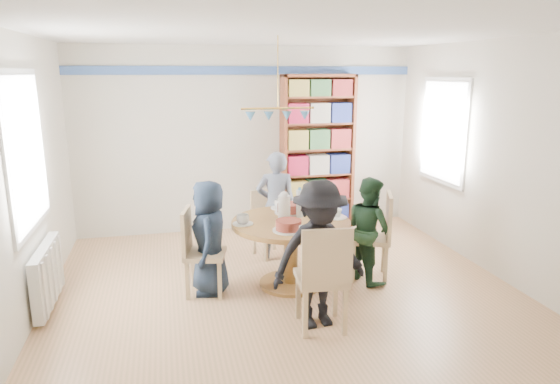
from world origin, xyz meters
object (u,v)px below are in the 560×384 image
object	(u,v)px
dining_table	(291,238)
person_right	(369,229)
person_near	(319,255)
bookshelf	(317,154)
chair_far	(267,220)
person_far	(276,206)
radiator	(47,275)
chair_near	(324,274)
chair_left	(198,248)
person_left	(209,238)
chair_right	(377,232)

from	to	relation	value
dining_table	person_right	distance (m)	0.90
person_near	bookshelf	bearing A→B (deg)	66.86
chair_far	person_far	world-z (taller)	person_far
radiator	bookshelf	size ratio (longest dim) A/B	0.43
chair_far	person_near	size ratio (longest dim) A/B	0.61
bookshelf	chair_far	bearing A→B (deg)	-133.62
chair_far	person_right	world-z (taller)	person_right
bookshelf	person_far	bearing A→B (deg)	-127.34
person_far	bookshelf	size ratio (longest dim) A/B	0.60
chair_near	chair_far	bearing A→B (deg)	92.29
chair_near	person_right	distance (m)	1.33
dining_table	chair_far	bearing A→B (deg)	92.82
radiator	chair_left	distance (m)	1.50
person_left	bookshelf	bearing A→B (deg)	145.29
person_left	person_right	size ratio (longest dim) A/B	1.03
radiator	person_near	distance (m)	2.73
chair_right	bookshelf	xyz separation A→B (m)	(-0.08, 2.08, 0.58)
dining_table	person_far	bearing A→B (deg)	87.93
chair_left	person_far	xyz separation A→B (m)	(1.05, 0.85, 0.17)
person_left	person_far	world-z (taller)	person_far
bookshelf	person_left	bearing A→B (deg)	-131.82
chair_near	person_far	world-z (taller)	person_far
radiator	chair_near	distance (m)	2.77
chair_near	bookshelf	size ratio (longest dim) A/B	0.44
chair_left	chair_right	size ratio (longest dim) A/B	0.93
chair_right	person_right	bearing A→B (deg)	-167.40
dining_table	bookshelf	distance (m)	2.34
radiator	chair_left	xyz separation A→B (m)	(1.50, 0.00, 0.17)
chair_right	person_left	world-z (taller)	person_left
person_far	person_near	distance (m)	1.81
person_left	person_near	size ratio (longest dim) A/B	0.89
chair_left	chair_far	xyz separation A→B (m)	(0.96, 1.00, -0.05)
person_near	chair_right	bearing A→B (deg)	36.39
chair_far	bookshelf	size ratio (longest dim) A/B	0.37
dining_table	chair_far	distance (m)	1.03
person_left	person_near	xyz separation A→B (m)	(0.91, -0.96, 0.08)
dining_table	person_near	bearing A→B (deg)	-88.37
person_far	person_near	size ratio (longest dim) A/B	0.99
radiator	dining_table	world-z (taller)	dining_table
chair_far	person_left	distance (m)	1.31
chair_near	person_near	size ratio (longest dim) A/B	0.73
chair_left	chair_right	xyz separation A→B (m)	(2.03, -0.04, 0.04)
dining_table	bookshelf	xyz separation A→B (m)	(0.94, 2.06, 0.58)
radiator	chair_right	size ratio (longest dim) A/B	1.00
chair_right	chair_far	size ratio (longest dim) A/B	1.18
chair_left	person_left	bearing A→B (deg)	0.97
chair_right	person_far	xyz separation A→B (m)	(-0.98, 0.90, 0.14)
chair_far	bookshelf	xyz separation A→B (m)	(0.99, 1.04, 0.66)
person_far	bookshelf	bearing A→B (deg)	-120.51
chair_left	person_near	distance (m)	1.42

